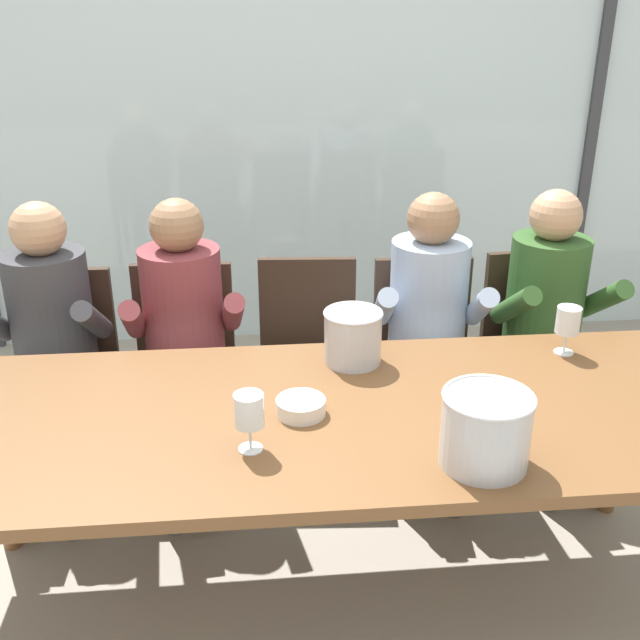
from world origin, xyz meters
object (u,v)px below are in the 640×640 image
at_px(dining_table, 331,429).
at_px(person_olive_shirt, 552,317).
at_px(wine_glass_by_left_taster, 568,322).
at_px(wine_glass_near_bucket, 249,411).
at_px(chair_left_of_center, 184,355).
at_px(person_charcoal_jacket, 48,336).
at_px(chair_center, 308,347).
at_px(ice_bucket_primary, 353,336).
at_px(chair_right_of_center, 424,347).
at_px(ice_bucket_secondary, 486,428).
at_px(chair_near_curtain, 63,362).
at_px(person_pale_blue_shirt, 430,322).
at_px(person_maroon_top, 185,331).
at_px(chair_near_window_right, 535,338).
at_px(tasting_bowl, 301,407).

distance_m(dining_table, person_olive_shirt, 1.25).
bearing_deg(wine_glass_by_left_taster, wine_glass_near_bucket, -155.31).
height_order(chair_left_of_center, person_charcoal_jacket, person_charcoal_jacket).
xyz_separation_m(chair_center, person_olive_shirt, (1.00, -0.17, 0.17)).
distance_m(person_olive_shirt, ice_bucket_primary, 1.00).
height_order(chair_right_of_center, ice_bucket_secondary, ice_bucket_secondary).
xyz_separation_m(chair_near_curtain, person_pale_blue_shirt, (1.51, -0.12, 0.17)).
relative_size(chair_left_of_center, chair_center, 1.00).
relative_size(person_maroon_top, ice_bucket_secondary, 4.90).
bearing_deg(wine_glass_near_bucket, chair_near_window_right, 41.53).
height_order(chair_near_curtain, wine_glass_near_bucket, wine_glass_near_bucket).
height_order(chair_right_of_center, person_olive_shirt, person_olive_shirt).
height_order(person_charcoal_jacket, person_olive_shirt, same).
relative_size(chair_left_of_center, wine_glass_near_bucket, 5.11).
bearing_deg(wine_glass_near_bucket, person_charcoal_jacket, 129.56).
xyz_separation_m(ice_bucket_secondary, wine_glass_by_left_taster, (0.49, 0.64, 0.01)).
distance_m(chair_near_curtain, chair_near_window_right, 2.03).
relative_size(person_olive_shirt, ice_bucket_primary, 5.90).
xyz_separation_m(chair_right_of_center, tasting_bowl, (-0.59, -0.89, 0.25)).
height_order(person_pale_blue_shirt, wine_glass_by_left_taster, person_pale_blue_shirt).
bearing_deg(chair_right_of_center, person_charcoal_jacket, -173.95).
distance_m(tasting_bowl, wine_glass_by_left_taster, 1.02).
bearing_deg(person_maroon_top, dining_table, -61.92).
relative_size(chair_left_of_center, person_olive_shirt, 0.74).
xyz_separation_m(chair_center, person_pale_blue_shirt, (0.49, -0.17, 0.17)).
xyz_separation_m(chair_center, tasting_bowl, (-0.09, -0.93, 0.25)).
bearing_deg(ice_bucket_primary, chair_center, 100.48).
distance_m(ice_bucket_secondary, wine_glass_near_bucket, 0.64).
xyz_separation_m(person_charcoal_jacket, person_maroon_top, (0.53, 0.00, 0.00)).
relative_size(chair_near_window_right, person_charcoal_jacket, 0.74).
xyz_separation_m(dining_table, chair_center, (0.00, 0.92, -0.16)).
xyz_separation_m(person_maroon_top, ice_bucket_secondary, (0.88, -1.07, 0.16)).
bearing_deg(chair_near_curtain, chair_near_window_right, 2.18).
height_order(person_olive_shirt, wine_glass_by_left_taster, person_olive_shirt).
relative_size(person_pale_blue_shirt, person_olive_shirt, 1.00).
xyz_separation_m(dining_table, chair_near_window_right, (1.01, 0.92, -0.16)).
relative_size(chair_right_of_center, person_maroon_top, 0.74).
height_order(chair_near_curtain, person_pale_blue_shirt, person_pale_blue_shirt).
distance_m(person_charcoal_jacket, person_maroon_top, 0.53).
relative_size(chair_center, person_pale_blue_shirt, 0.74).
distance_m(dining_table, tasting_bowl, 0.13).
height_order(dining_table, tasting_bowl, tasting_bowl).
height_order(ice_bucket_primary, tasting_bowl, ice_bucket_primary).
bearing_deg(wine_glass_near_bucket, person_pale_blue_shirt, 52.19).
relative_size(chair_center, tasting_bowl, 5.87).
xyz_separation_m(person_olive_shirt, tasting_bowl, (-1.09, -0.77, 0.08)).
xyz_separation_m(chair_near_curtain, person_olive_shirt, (2.02, -0.12, 0.17)).
xyz_separation_m(dining_table, chair_near_curtain, (-1.02, 0.88, -0.16)).
relative_size(dining_table, person_maroon_top, 2.09).
relative_size(person_charcoal_jacket, tasting_bowl, 7.98).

